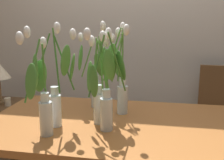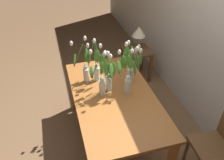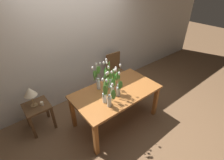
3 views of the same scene
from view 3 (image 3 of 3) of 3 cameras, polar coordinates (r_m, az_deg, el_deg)
name	(u,v)px [view 3 (image 3 of 3)]	position (r m, az deg, el deg)	size (l,w,h in m)	color
ground_plane	(116,119)	(3.53, 1.25, -13.40)	(18.00, 18.00, 0.00)	brown
room_wall_rear	(79,41)	(3.68, -11.44, 13.25)	(9.00, 0.10, 2.70)	beige
dining_table	(116,95)	(3.09, 1.40, -5.11)	(1.60, 0.90, 0.74)	#A3602D
tulip_vase_0	(105,91)	(2.66, -2.35, -3.99)	(0.24, 0.25, 0.58)	silver
tulip_vase_1	(98,79)	(3.00, -5.04, 0.37)	(0.24, 0.21, 0.51)	silver
tulip_vase_2	(108,77)	(2.99, -1.23, 1.02)	(0.18, 0.24, 0.58)	silver
tulip_vase_3	(119,87)	(2.82, 2.31, -2.36)	(0.21, 0.26, 0.57)	silver
tulip_vase_4	(113,83)	(2.83, 0.52, -1.20)	(0.18, 0.17, 0.55)	silver
tulip_vase_5	(109,98)	(2.59, -0.96, -6.29)	(0.12, 0.24, 0.54)	silver
dining_chair	(115,69)	(4.16, 1.20, 3.75)	(0.42, 0.42, 0.93)	brown
side_table	(38,110)	(3.38, -24.37, -9.56)	(0.44, 0.44, 0.55)	brown
table_lamp	(30,92)	(3.15, -26.66, -3.78)	(0.22, 0.22, 0.40)	olive
pillar_candle	(42,104)	(3.25, -23.16, -7.53)	(0.06, 0.06, 0.07)	beige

